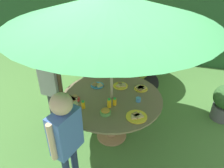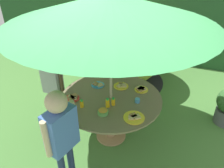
% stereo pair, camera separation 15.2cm
% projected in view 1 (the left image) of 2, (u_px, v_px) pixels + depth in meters
% --- Properties ---
extents(ground_plane, '(10.00, 10.00, 0.02)m').
position_uv_depth(ground_plane, '(112.00, 136.00, 3.43)').
color(ground_plane, '#477A38').
extents(hedge_backdrop, '(9.00, 0.70, 2.06)m').
position_uv_depth(hedge_backdrop, '(148.00, 16.00, 5.49)').
color(hedge_backdrop, '#234C28').
rests_on(hedge_backdrop, ground_plane).
extents(garden_table, '(1.40, 1.40, 0.73)m').
position_uv_depth(garden_table, '(112.00, 106.00, 3.12)').
color(garden_table, tan).
rests_on(garden_table, ground_plane).
extents(patio_umbrella, '(2.44, 2.44, 2.08)m').
position_uv_depth(patio_umbrella, '(111.00, 9.00, 2.41)').
color(patio_umbrella, '#B7AD8C').
rests_on(patio_umbrella, ground_plane).
extents(wooden_chair, '(0.57, 0.56, 1.00)m').
position_uv_depth(wooden_chair, '(103.00, 64.00, 4.28)').
color(wooden_chair, tan).
rests_on(wooden_chair, ground_plane).
extents(dome_tent, '(1.93, 1.93, 1.66)m').
position_uv_depth(dome_tent, '(121.00, 45.00, 4.41)').
color(dome_tent, '#B2C63F').
rests_on(dome_tent, ground_plane).
extents(child_in_pink_shirt, '(0.29, 0.44, 1.36)m').
position_uv_depth(child_in_pink_shirt, '(112.00, 58.00, 3.78)').
color(child_in_pink_shirt, brown).
rests_on(child_in_pink_shirt, ground_plane).
extents(child_in_grey_shirt, '(0.40, 0.20, 1.17)m').
position_uv_depth(child_in_grey_shirt, '(50.00, 81.00, 3.35)').
color(child_in_grey_shirt, '#3F3F47').
rests_on(child_in_grey_shirt, ground_plane).
extents(child_in_blue_shirt, '(0.27, 0.44, 1.33)m').
position_uv_depth(child_in_blue_shirt, '(65.00, 132.00, 2.30)').
color(child_in_blue_shirt, navy).
rests_on(child_in_blue_shirt, ground_plane).
extents(snack_bowl, '(0.13, 0.13, 0.07)m').
position_uv_depth(snack_bowl, '(105.00, 112.00, 2.71)').
color(snack_bowl, '#66B259').
rests_on(snack_bowl, garden_table).
extents(plate_mid_right, '(0.19, 0.19, 0.03)m').
position_uv_depth(plate_mid_right, '(97.00, 85.00, 3.28)').
color(plate_mid_right, '#338CD8').
rests_on(plate_mid_right, garden_table).
extents(plate_back_edge, '(0.26, 0.26, 0.03)m').
position_uv_depth(plate_back_edge, '(137.00, 116.00, 2.68)').
color(plate_back_edge, yellow).
rests_on(plate_back_edge, garden_table).
extents(plate_near_left, '(0.19, 0.19, 0.03)m').
position_uv_depth(plate_near_left, '(141.00, 88.00, 3.20)').
color(plate_near_left, yellow).
rests_on(plate_near_left, garden_table).
extents(plate_near_right, '(0.22, 0.22, 0.03)m').
position_uv_depth(plate_near_right, '(121.00, 85.00, 3.27)').
color(plate_near_right, yellow).
rests_on(plate_near_right, garden_table).
extents(plate_mid_left, '(0.20, 0.20, 0.03)m').
position_uv_depth(plate_mid_left, '(73.00, 99.00, 2.98)').
color(plate_mid_left, red).
rests_on(plate_mid_left, garden_table).
extents(juice_bottle_far_left, '(0.05, 0.05, 0.11)m').
position_uv_depth(juice_bottle_far_left, '(83.00, 105.00, 2.81)').
color(juice_bottle_far_left, yellow).
rests_on(juice_bottle_far_left, garden_table).
extents(juice_bottle_far_right, '(0.05, 0.05, 0.13)m').
position_uv_depth(juice_bottle_far_right, '(109.00, 103.00, 2.82)').
color(juice_bottle_far_right, yellow).
rests_on(juice_bottle_far_right, garden_table).
extents(juice_bottle_center_front, '(0.05, 0.05, 0.11)m').
position_uv_depth(juice_bottle_center_front, '(115.00, 102.00, 2.86)').
color(juice_bottle_center_front, yellow).
rests_on(juice_bottle_center_front, garden_table).
extents(juice_bottle_center_back, '(0.06, 0.06, 0.11)m').
position_uv_depth(juice_bottle_center_back, '(73.00, 110.00, 2.72)').
color(juice_bottle_center_back, yellow).
rests_on(juice_bottle_center_back, garden_table).
extents(cup_near, '(0.07, 0.07, 0.06)m').
position_uv_depth(cup_near, '(138.00, 100.00, 2.94)').
color(cup_near, '#4C99D8').
rests_on(cup_near, garden_table).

